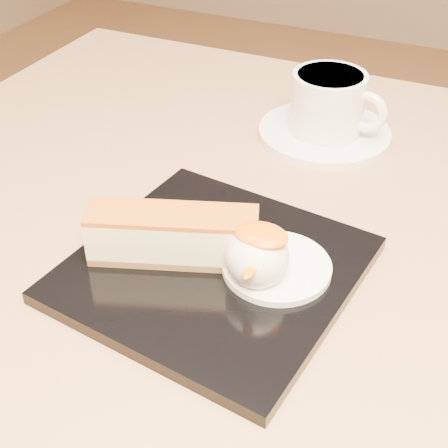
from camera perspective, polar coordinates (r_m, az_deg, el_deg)
The scene contains 9 objects.
table at distance 0.69m, azimuth -0.60°, elevation -10.58°, with size 0.80×0.80×0.72m.
dessert_plate at distance 0.52m, azimuth -0.91°, elevation -4.17°, with size 0.22×0.22×0.01m, color black.
cheesecake at distance 0.52m, azimuth -4.70°, elevation -1.03°, with size 0.14×0.08×0.05m.
cream_smear at distance 0.51m, azimuth 4.85°, elevation -3.92°, with size 0.09×0.09×0.01m, color white.
ice_cream_scoop at distance 0.49m, azimuth 3.06°, elevation -3.03°, with size 0.05×0.05×0.05m, color white.
mango_sauce at distance 0.48m, azimuth 3.45°, elevation -1.01°, with size 0.04×0.03×0.01m, color #F46407.
mint_sprig at distance 0.54m, azimuth 2.89°, elevation -1.16°, with size 0.04×0.03×0.00m.
saucer at distance 0.73m, azimuth 9.15°, elevation 8.20°, with size 0.15×0.15×0.01m, color white.
coffee_cup at distance 0.71m, azimuth 9.62°, elevation 10.95°, with size 0.11×0.08×0.07m.
Camera 1 is at (0.20, -0.42, 1.07)m, focal length 50.00 mm.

